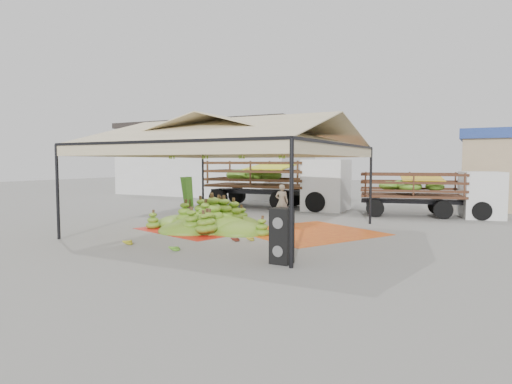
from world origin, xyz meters
The scene contains 17 objects.
ground centered at (0.00, 0.00, 0.00)m, with size 90.00×90.00×0.00m, color slate.
canopy_tent centered at (0.00, 0.00, 3.30)m, with size 8.10×8.10×4.00m.
building_white centered at (-10.00, 14.00, 2.71)m, with size 14.30×6.30×5.40m.
tarp_left centered at (-1.16, -0.07, 0.01)m, with size 3.78×3.60×0.01m, color red.
tarp_right centered at (2.60, 0.94, 0.01)m, with size 4.00×4.20×0.01m, color orange.
banana_heap centered at (-0.88, -0.04, 0.55)m, with size 5.17×4.25×1.11m, color #3A7217.
hand_yellow_a centered at (1.49, -1.42, 0.09)m, with size 0.40×0.33×0.18m, color #B78D24.
hand_yellow_b centered at (-1.44, -3.70, 0.11)m, with size 0.50×0.41×0.23m, color gold.
hand_red_a centered at (1.12, -1.69, 0.09)m, with size 0.39×0.32×0.18m, color #5F2115.
hand_red_b centered at (2.79, -1.95, 0.11)m, with size 0.49×0.40×0.22m, color #562B13.
hand_green centered at (0.35, -3.70, 0.10)m, with size 0.45×0.36×0.20m, color #3D7A19.
hanging_bunches centered at (-0.16, -0.29, 2.62)m, with size 4.74×0.24×0.20m.
speaker_stack centered at (3.62, -3.70, 0.67)m, with size 0.49×0.43×1.35m.
banana_leaves centered at (-2.96, 1.42, 0.00)m, with size 0.96×1.36×3.70m, color #2E6A1C, non-canonical shape.
vendor centered at (0.39, 3.50, 0.76)m, with size 0.55×0.36×1.51m, color gray.
truck_left centered at (-1.54, 7.81, 1.59)m, with size 7.63×2.97×2.57m.
truck_right centered at (6.02, 7.73, 1.25)m, with size 6.21×3.28×2.03m.
Camera 1 is at (7.80, -13.00, 2.45)m, focal length 30.00 mm.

